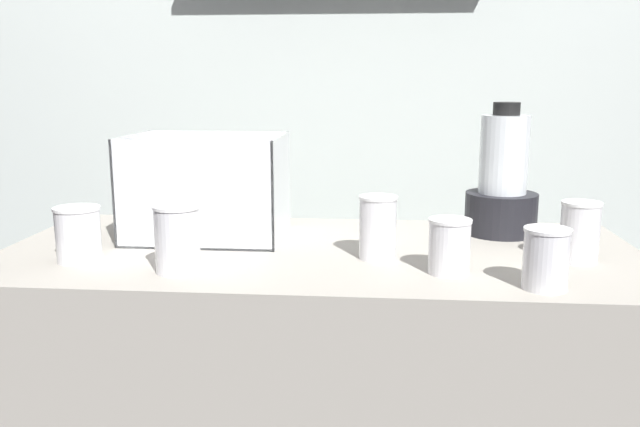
{
  "coord_description": "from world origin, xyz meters",
  "views": [
    {
      "loc": [
        0.12,
        -1.39,
        1.27
      ],
      "look_at": [
        0.0,
        0.0,
        0.98
      ],
      "focal_mm": 36.65,
      "sensor_mm": 36.0,
      "label": 1
    }
  ],
  "objects_px": {
    "blender_pitcher": "(502,185)",
    "juice_cup_carrot_far_right": "(546,263)",
    "juice_cup_pomegranate_middle": "(378,230)",
    "carrot_display_bin": "(210,206)",
    "juice_cup_beet_rightmost": "(579,236)",
    "juice_cup_mango_right": "(449,249)",
    "juice_cup_beet_left": "(177,243)",
    "juice_cup_mango_far_left": "(78,238)"
  },
  "relations": [
    {
      "from": "juice_cup_beet_left",
      "to": "juice_cup_carrot_far_right",
      "type": "bearing_deg",
      "value": -3.8
    },
    {
      "from": "blender_pitcher",
      "to": "juice_cup_beet_rightmost",
      "type": "height_order",
      "value": "blender_pitcher"
    },
    {
      "from": "blender_pitcher",
      "to": "juice_cup_carrot_far_right",
      "type": "distance_m",
      "value": 0.43
    },
    {
      "from": "carrot_display_bin",
      "to": "blender_pitcher",
      "type": "distance_m",
      "value": 0.7
    },
    {
      "from": "carrot_display_bin",
      "to": "juice_cup_mango_far_left",
      "type": "height_order",
      "value": "carrot_display_bin"
    },
    {
      "from": "blender_pitcher",
      "to": "juice_cup_pomegranate_middle",
      "type": "bearing_deg",
      "value": -139.67
    },
    {
      "from": "blender_pitcher",
      "to": "juice_cup_carrot_far_right",
      "type": "relative_size",
      "value": 2.84
    },
    {
      "from": "blender_pitcher",
      "to": "juice_cup_mango_far_left",
      "type": "distance_m",
      "value": 0.97
    },
    {
      "from": "blender_pitcher",
      "to": "juice_cup_beet_left",
      "type": "distance_m",
      "value": 0.79
    },
    {
      "from": "carrot_display_bin",
      "to": "juice_cup_carrot_far_right",
      "type": "bearing_deg",
      "value": -25.68
    },
    {
      "from": "blender_pitcher",
      "to": "juice_cup_beet_rightmost",
      "type": "distance_m",
      "value": 0.27
    },
    {
      "from": "blender_pitcher",
      "to": "juice_cup_mango_right",
      "type": "bearing_deg",
      "value": -114.62
    },
    {
      "from": "blender_pitcher",
      "to": "juice_cup_mango_right",
      "type": "relative_size",
      "value": 2.94
    },
    {
      "from": "blender_pitcher",
      "to": "juice_cup_mango_right",
      "type": "distance_m",
      "value": 0.39
    },
    {
      "from": "juice_cup_beet_left",
      "to": "juice_cup_mango_right",
      "type": "relative_size",
      "value": 1.23
    },
    {
      "from": "juice_cup_mango_right",
      "to": "juice_cup_beet_rightmost",
      "type": "xyz_separation_m",
      "value": [
        0.27,
        0.11,
        0.01
      ]
    },
    {
      "from": "blender_pitcher",
      "to": "juice_cup_carrot_far_right",
      "type": "xyz_separation_m",
      "value": [
        0.0,
        -0.43,
        -0.07
      ]
    },
    {
      "from": "juice_cup_pomegranate_middle",
      "to": "juice_cup_mango_right",
      "type": "relative_size",
      "value": 1.24
    },
    {
      "from": "juice_cup_carrot_far_right",
      "to": "juice_cup_pomegranate_middle",
      "type": "bearing_deg",
      "value": 149.29
    },
    {
      "from": "juice_cup_pomegranate_middle",
      "to": "juice_cup_carrot_far_right",
      "type": "bearing_deg",
      "value": -30.71
    },
    {
      "from": "juice_cup_pomegranate_middle",
      "to": "juice_cup_carrot_far_right",
      "type": "relative_size",
      "value": 1.19
    },
    {
      "from": "carrot_display_bin",
      "to": "juice_cup_mango_right",
      "type": "height_order",
      "value": "carrot_display_bin"
    },
    {
      "from": "juice_cup_beet_left",
      "to": "juice_cup_beet_rightmost",
      "type": "xyz_separation_m",
      "value": [
        0.8,
        0.14,
        -0.0
      ]
    },
    {
      "from": "blender_pitcher",
      "to": "juice_cup_mango_far_left",
      "type": "bearing_deg",
      "value": -160.28
    },
    {
      "from": "juice_cup_mango_far_left",
      "to": "juice_cup_carrot_far_right",
      "type": "bearing_deg",
      "value": -6.46
    },
    {
      "from": "juice_cup_pomegranate_middle",
      "to": "blender_pitcher",
      "type": "bearing_deg",
      "value": 40.33
    },
    {
      "from": "carrot_display_bin",
      "to": "juice_cup_beet_rightmost",
      "type": "bearing_deg",
      "value": -10.25
    },
    {
      "from": "juice_cup_pomegranate_middle",
      "to": "carrot_display_bin",
      "type": "bearing_deg",
      "value": 158.43
    },
    {
      "from": "juice_cup_mango_right",
      "to": "juice_cup_beet_rightmost",
      "type": "relative_size",
      "value": 0.86
    },
    {
      "from": "juice_cup_beet_rightmost",
      "to": "juice_cup_mango_right",
      "type": "bearing_deg",
      "value": -158.8
    },
    {
      "from": "carrot_display_bin",
      "to": "blender_pitcher",
      "type": "xyz_separation_m",
      "value": [
        0.69,
        0.1,
        0.04
      ]
    },
    {
      "from": "juice_cup_beet_rightmost",
      "to": "juice_cup_pomegranate_middle",
      "type": "bearing_deg",
      "value": -178.55
    },
    {
      "from": "juice_cup_mango_right",
      "to": "juice_cup_beet_rightmost",
      "type": "height_order",
      "value": "juice_cup_beet_rightmost"
    },
    {
      "from": "juice_cup_mango_far_left",
      "to": "juice_cup_beet_rightmost",
      "type": "relative_size",
      "value": 0.91
    },
    {
      "from": "juice_cup_carrot_far_right",
      "to": "juice_cup_beet_rightmost",
      "type": "distance_m",
      "value": 0.22
    },
    {
      "from": "juice_cup_beet_left",
      "to": "juice_cup_pomegranate_middle",
      "type": "relative_size",
      "value": 0.99
    },
    {
      "from": "juice_cup_mango_far_left",
      "to": "juice_cup_carrot_far_right",
      "type": "xyz_separation_m",
      "value": [
        0.91,
        -0.1,
        -0.0
      ]
    },
    {
      "from": "carrot_display_bin",
      "to": "juice_cup_carrot_far_right",
      "type": "relative_size",
      "value": 3.22
    },
    {
      "from": "juice_cup_pomegranate_middle",
      "to": "juice_cup_carrot_far_right",
      "type": "xyz_separation_m",
      "value": [
        0.3,
        -0.18,
        -0.01
      ]
    },
    {
      "from": "juice_cup_beet_left",
      "to": "juice_cup_pomegranate_middle",
      "type": "height_order",
      "value": "same"
    },
    {
      "from": "juice_cup_beet_left",
      "to": "juice_cup_carrot_far_right",
      "type": "xyz_separation_m",
      "value": [
        0.68,
        -0.05,
        -0.01
      ]
    },
    {
      "from": "juice_cup_mango_far_left",
      "to": "juice_cup_carrot_far_right",
      "type": "height_order",
      "value": "juice_cup_mango_far_left"
    }
  ]
}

